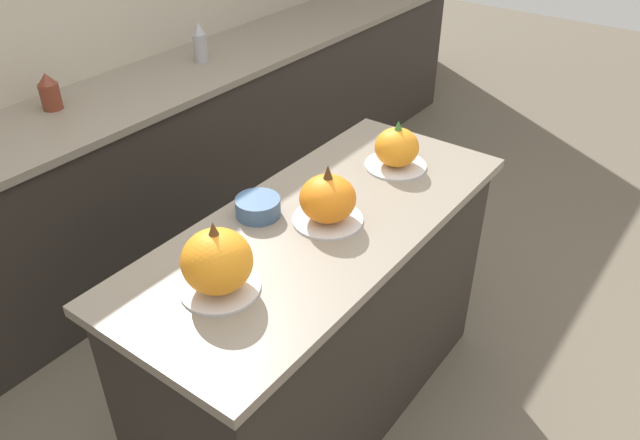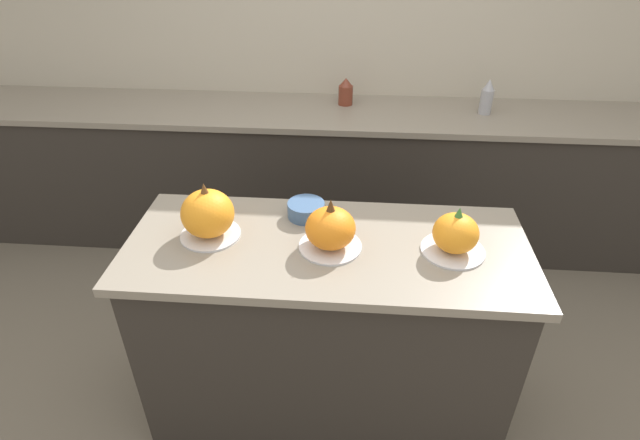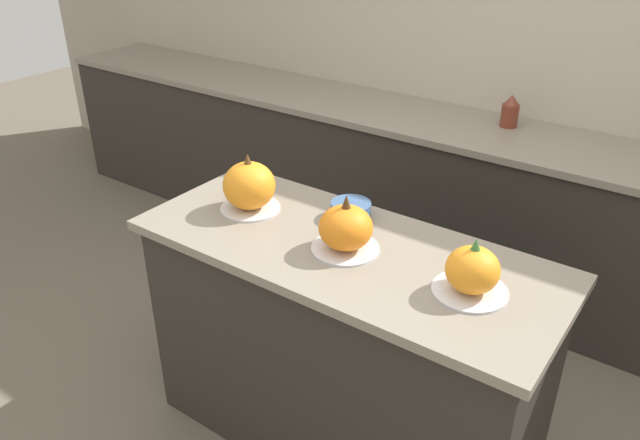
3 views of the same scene
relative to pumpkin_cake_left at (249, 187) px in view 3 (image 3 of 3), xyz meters
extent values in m
plane|color=#665B4C|center=(0.44, -0.02, -0.99)|extent=(12.00, 12.00, 0.00)
cube|color=#B2A893|center=(0.44, 1.67, 0.26)|extent=(8.00, 0.06, 2.50)
cube|color=#2D2823|center=(0.44, -0.02, -0.56)|extent=(1.43, 0.56, 0.87)
cube|color=gray|center=(0.44, -0.02, -0.11)|extent=(1.49, 0.62, 0.03)
cube|color=#2D2823|center=(0.44, 1.34, -0.56)|extent=(6.00, 0.56, 0.86)
cube|color=gray|center=(0.44, 1.34, -0.11)|extent=(6.00, 0.60, 0.03)
cylinder|color=silver|center=(0.00, 0.00, -0.09)|extent=(0.23, 0.23, 0.01)
ellipsoid|color=orange|center=(0.00, 0.00, 0.00)|extent=(0.20, 0.20, 0.18)
cone|color=brown|center=(0.00, 0.00, 0.11)|extent=(0.03, 0.03, 0.04)
cylinder|color=silver|center=(0.45, -0.04, -0.09)|extent=(0.23, 0.23, 0.01)
ellipsoid|color=orange|center=(0.45, -0.04, -0.01)|extent=(0.18, 0.18, 0.15)
cone|color=#4C2D14|center=(0.45, -0.04, 0.09)|extent=(0.03, 0.03, 0.05)
cylinder|color=silver|center=(0.89, -0.03, -0.09)|extent=(0.23, 0.23, 0.01)
ellipsoid|color=orange|center=(0.89, -0.03, -0.01)|extent=(0.16, 0.16, 0.14)
cone|color=#38702D|center=(0.89, -0.03, 0.07)|extent=(0.03, 0.03, 0.04)
cylinder|color=maroon|center=(0.45, 1.45, -0.04)|extent=(0.09, 0.09, 0.11)
cone|color=maroon|center=(0.45, 1.45, 0.04)|extent=(0.08, 0.08, 0.05)
cylinder|color=#3D5B84|center=(0.34, 0.16, -0.06)|extent=(0.15, 0.15, 0.06)
camera|label=1|loc=(-0.90, -1.01, 1.02)|focal=35.00mm
camera|label=2|loc=(0.53, -1.50, 0.98)|focal=28.00mm
camera|label=3|loc=(1.43, -1.54, 0.98)|focal=35.00mm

